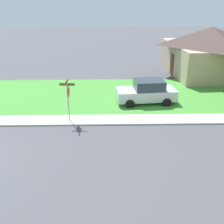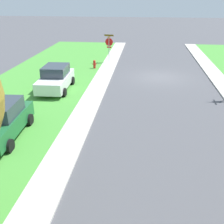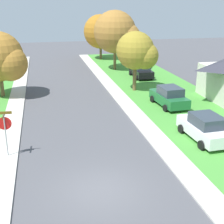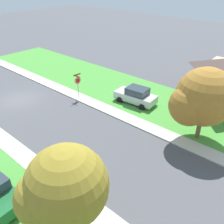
{
  "view_description": "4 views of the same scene",
  "coord_description": "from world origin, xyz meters",
  "views": [
    {
      "loc": [
        10.4,
        6.89,
        7.35
      ],
      "look_at": [
        -2.91,
        7.16,
        1.4
      ],
      "focal_mm": 41.95,
      "sensor_mm": 36.0,
      "label": 1
    },
    {
      "loc": [
        1.41,
        22.16,
        6.49
      ],
      "look_at": [
        2.75,
        10.72,
        1.4
      ],
      "focal_mm": 43.56,
      "sensor_mm": 36.0,
      "label": 2
    },
    {
      "loc": [
        -2.33,
        -12.72,
        8.44
      ],
      "look_at": [
        2.14,
        6.93,
        1.4
      ],
      "focal_mm": 50.64,
      "sensor_mm": 36.0,
      "label": 3
    },
    {
      "loc": [
        11.08,
        23.15,
        12.0
      ],
      "look_at": [
        -2.81,
        10.85,
        1.4
      ],
      "focal_mm": 39.78,
      "sensor_mm": 36.0,
      "label": 4
    }
  ],
  "objects": [
    {
      "name": "fire_hydrant",
      "position": [
        5.87,
        -2.03,
        0.44
      ],
      "size": [
        0.38,
        0.22,
        0.83
      ],
      "color": "red",
      "rests_on": "ground"
    },
    {
      "name": "car_green_near_corner",
      "position": [
        8.06,
        11.16,
        0.87
      ],
      "size": [
        2.24,
        4.4,
        1.76
      ],
      "color": "#1E6033",
      "rests_on": "ground"
    },
    {
      "name": "sidewalk_east",
      "position": [
        4.7,
        12.0,
        0.05
      ],
      "size": [
        1.4,
        56.0,
        0.1
      ],
      "primitive_type": "cube",
      "color": "beige",
      "rests_on": "ground"
    },
    {
      "name": "stop_sign_near_corner",
      "position": [
        4.84,
        -4.57,
        1.88
      ],
      "size": [
        0.91,
        0.91,
        2.77
      ],
      "color": "#9E9EA3",
      "rests_on": "ground"
    },
    {
      "name": "ground_plane",
      "position": [
        0.0,
        0.0,
        0.0
      ],
      "size": [
        120.0,
        120.0,
        0.0
      ],
      "primitive_type": "plane",
      "color": "#4C4C51"
    },
    {
      "name": "car_white_behind_trees",
      "position": [
        7.56,
        4.12,
        0.87
      ],
      "size": [
        2.17,
        4.37,
        1.76
      ],
      "color": "white",
      "rests_on": "ground"
    }
  ]
}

